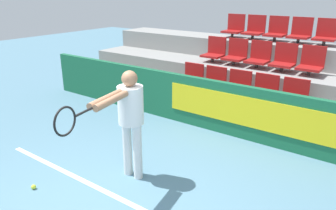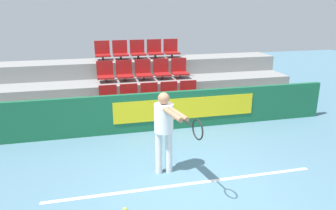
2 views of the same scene
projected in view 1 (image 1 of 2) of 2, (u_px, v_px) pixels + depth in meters
court_baseline at (122, 200)px, 4.32m from camera, size 5.02×0.08×0.01m
barrier_wall at (221, 107)px, 6.22m from camera, size 9.47×0.14×1.00m
bleacher_tier_front at (233, 111)px, 6.78m from camera, size 9.07×1.03×0.47m
bleacher_tier_middle at (253, 89)px, 7.48m from camera, size 9.07×1.03×0.95m
bleacher_tier_back at (270, 70)px, 8.18m from camera, size 9.07×1.03×1.42m
stadium_chair_0 at (191, 79)px, 7.34m from camera, size 0.47×0.44×0.59m
stadium_chair_1 at (213, 83)px, 7.03m from camera, size 0.47×0.44×0.59m
stadium_chair_2 at (238, 88)px, 6.72m from camera, size 0.47×0.44×0.59m
stadium_chair_3 at (264, 92)px, 6.40m from camera, size 0.47×0.44×0.59m
stadium_chair_4 at (293, 98)px, 6.09m from camera, size 0.47×0.44×0.59m
stadium_chair_5 at (214, 51)px, 7.96m from camera, size 0.47×0.44×0.59m
stadium_chair_6 at (236, 54)px, 7.65m from camera, size 0.47×0.44×0.59m
stadium_chair_7 at (259, 57)px, 7.34m from camera, size 0.47×0.44×0.59m
stadium_chair_8 at (284, 60)px, 7.03m from camera, size 0.47×0.44×0.59m
stadium_chair_9 at (311, 63)px, 6.72m from camera, size 0.47×0.44×0.59m
stadium_chair_10 at (234, 28)px, 8.59m from camera, size 0.47×0.44×0.59m
stadium_chair_11 at (254, 29)px, 8.27m from camera, size 0.47×0.44×0.59m
stadium_chair_12 at (276, 31)px, 7.96m from camera, size 0.47×0.44×0.59m
stadium_chair_13 at (300, 32)px, 7.65m from camera, size 0.47×0.44×0.59m
stadium_chair_14 at (326, 34)px, 7.34m from camera, size 0.47×0.44×0.59m
tennis_player at (128, 114)px, 4.50m from camera, size 0.46×1.59×1.60m
tennis_ball at (34, 187)px, 4.55m from camera, size 0.07×0.07×0.07m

